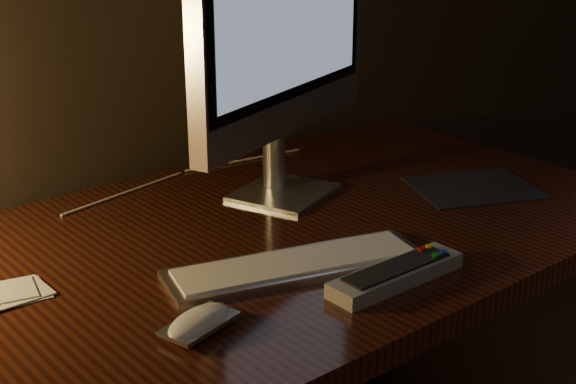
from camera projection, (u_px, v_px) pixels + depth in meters
desk at (183, 308)px, 1.34m from camera, size 1.60×0.75×0.75m
monitor at (286, 13)px, 1.37m from camera, size 0.51×0.22×0.56m
keyboard at (296, 265)px, 1.18m from camera, size 0.40×0.21×0.01m
mousepad at (474, 188)px, 1.51m from camera, size 0.28×0.26×0.00m
mouse at (200, 324)px, 1.01m from camera, size 0.11×0.08×0.02m
tv_remote at (396, 274)px, 1.14m from camera, size 0.23×0.06×0.03m
papers at (2, 295)px, 1.10m from camera, size 0.13×0.10×0.01m
cable at (191, 177)px, 1.57m from camera, size 0.56×0.01×0.00m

